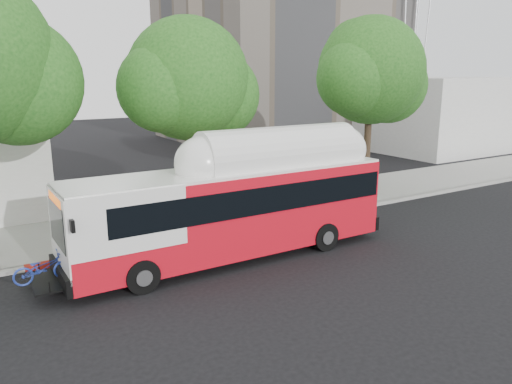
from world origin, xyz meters
The scene contains 8 objects.
ground centered at (0.00, 0.00, 0.00)m, with size 120.00×120.00×0.00m, color black.
sidewalk centered at (0.00, 6.50, 0.07)m, with size 60.00×5.00×0.15m, color gray.
curb_strip centered at (0.00, 3.90, 0.07)m, with size 60.00×0.30×0.15m, color gray.
red_curb_segment centered at (-3.00, 3.90, 0.08)m, with size 10.00×0.32×0.16m, color maroon.
street_tree_mid centered at (-0.59, 6.06, 5.91)m, with size 5.75×5.00×8.62m.
street_tree_right centered at (9.44, 5.86, 6.26)m, with size 6.21×5.40×9.18m.
horizon_block centered at (30.00, 16.00, 3.00)m, with size 20.00×12.00×6.00m, color silver.
transit_bus centered at (-1.46, 1.37, 1.70)m, with size 12.29×2.69×3.63m.
Camera 1 is at (-9.59, -13.20, 6.33)m, focal length 35.00 mm.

